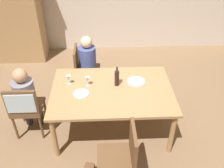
% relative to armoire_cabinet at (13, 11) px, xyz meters
% --- Properties ---
extents(ground_plane, '(10.00, 10.00, 0.00)m').
position_rel_armoire_cabinet_xyz_m(ground_plane, '(1.97, -2.34, -1.10)').
color(ground_plane, '#846647').
extents(armoire_cabinet, '(1.18, 0.62, 2.18)m').
position_rel_armoire_cabinet_xyz_m(armoire_cabinet, '(0.00, 0.00, 0.00)').
color(armoire_cabinet, '#A87F51').
rests_on(armoire_cabinet, ground_plane).
extents(dining_table, '(1.75, 1.18, 0.75)m').
position_rel_armoire_cabinet_xyz_m(dining_table, '(1.97, -2.34, -0.42)').
color(dining_table, '#A87F51').
rests_on(dining_table, ground_plane).
extents(chair_left_end, '(0.44, 0.46, 0.92)m').
position_rel_armoire_cabinet_xyz_m(chair_left_end, '(0.72, -2.47, -0.50)').
color(chair_left_end, brown).
rests_on(chair_left_end, ground_plane).
extents(chair_far_left, '(0.44, 0.44, 0.92)m').
position_rel_armoire_cabinet_xyz_m(chair_far_left, '(1.49, -1.37, -0.56)').
color(chair_far_left, brown).
rests_on(chair_far_left, ground_plane).
extents(chair_near, '(0.44, 0.44, 0.92)m').
position_rel_armoire_cabinet_xyz_m(chair_near, '(2.06, -3.31, -0.56)').
color(chair_near, brown).
rests_on(chair_near, ground_plane).
extents(person_woman_host, '(0.31, 0.35, 1.14)m').
position_rel_armoire_cabinet_xyz_m(person_woman_host, '(0.72, -2.32, -0.44)').
color(person_woman_host, '#33333D').
rests_on(person_woman_host, ground_plane).
extents(person_man_bearded, '(0.35, 0.31, 1.14)m').
position_rel_armoire_cabinet_xyz_m(person_man_bearded, '(1.61, -1.37, -0.44)').
color(person_man_bearded, '#33333D').
rests_on(person_man_bearded, ground_plane).
extents(wine_bottle_tall_green, '(0.07, 0.07, 0.31)m').
position_rel_armoire_cabinet_xyz_m(wine_bottle_tall_green, '(2.05, -2.23, -0.21)').
color(wine_bottle_tall_green, black).
rests_on(wine_bottle_tall_green, dining_table).
extents(wine_glass_near_left, '(0.07, 0.07, 0.15)m').
position_rel_armoire_cabinet_xyz_m(wine_glass_near_left, '(1.62, -2.23, -0.24)').
color(wine_glass_near_left, silver).
rests_on(wine_glass_near_left, dining_table).
extents(wine_glass_centre, '(0.07, 0.07, 0.15)m').
position_rel_armoire_cabinet_xyz_m(wine_glass_centre, '(1.34, -2.18, -0.24)').
color(wine_glass_centre, silver).
rests_on(wine_glass_centre, dining_table).
extents(dinner_plate_host, '(0.27, 0.27, 0.01)m').
position_rel_armoire_cabinet_xyz_m(dinner_plate_host, '(2.34, -2.16, -0.34)').
color(dinner_plate_host, white).
rests_on(dinner_plate_host, dining_table).
extents(dinner_plate_guest_left, '(0.23, 0.23, 0.01)m').
position_rel_armoire_cabinet_xyz_m(dinner_plate_guest_left, '(1.54, -2.43, -0.34)').
color(dinner_plate_guest_left, silver).
rests_on(dinner_plate_guest_left, dining_table).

